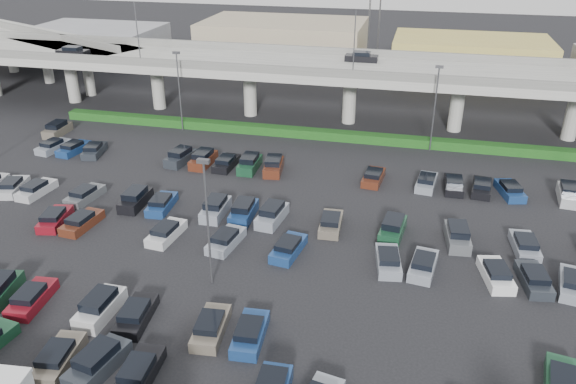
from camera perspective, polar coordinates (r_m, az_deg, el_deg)
The scene contains 7 objects.
ground at distance 50.46m, azimuth -4.56°, elevation -4.06°, with size 280.00×280.00×0.00m, color black.
overpass at distance 76.96m, azimuth 2.48°, elevation 12.28°, with size 150.00×13.00×15.80m.
on_ramp at distance 108.80m, azimuth -25.04°, elevation 13.97°, with size 50.93×30.13×8.80m.
hedge at distance 72.20m, azimuth 1.44°, elevation 6.04°, with size 66.00×1.60×1.10m, color #123D12.
parked_cars at distance 48.88m, azimuth -8.59°, elevation -4.52°, with size 62.85×41.57×1.67m.
light_poles at distance 50.72m, azimuth -8.58°, elevation 3.74°, with size 66.90×48.38×10.30m.
distant_buildings at distance 105.44m, azimuth 12.62°, elevation 13.67°, with size 138.00×24.00×9.00m.
Camera 1 is at (13.99, -41.40, 25.23)m, focal length 35.00 mm.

